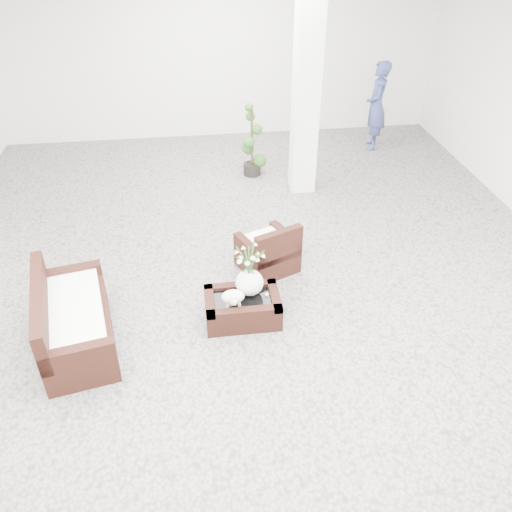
{
  "coord_description": "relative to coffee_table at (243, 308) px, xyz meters",
  "views": [
    {
      "loc": [
        -0.71,
        -5.38,
        4.33
      ],
      "look_at": [
        0.0,
        -0.1,
        0.62
      ],
      "focal_mm": 36.72,
      "sensor_mm": 36.0,
      "label": 1
    }
  ],
  "objects": [
    {
      "name": "topiary",
      "position": [
        0.63,
        3.98,
        0.51
      ],
      "size": [
        0.36,
        0.36,
        1.33
      ],
      "primitive_type": null,
      "color": "#264F19",
      "rests_on": "ground"
    },
    {
      "name": "column",
      "position": [
        1.42,
        3.33,
        1.59
      ],
      "size": [
        0.4,
        0.4,
        3.5
      ],
      "primitive_type": "cube",
      "color": "white",
      "rests_on": "ground"
    },
    {
      "name": "shopper",
      "position": [
        3.23,
        4.91,
        0.71
      ],
      "size": [
        0.59,
        0.73,
        1.73
      ],
      "primitive_type": "imported",
      "rotation": [
        0.0,
        0.0,
        -1.88
      ],
      "color": "navy",
      "rests_on": "ground"
    },
    {
      "name": "armchair",
      "position": [
        0.46,
        1.02,
        0.21
      ],
      "size": [
        0.9,
        0.89,
        0.74
      ],
      "primitive_type": "cube",
      "rotation": [
        0.0,
        0.0,
        3.54
      ],
      "color": "#36170F",
      "rests_on": "ground"
    },
    {
      "name": "ground",
      "position": [
        0.22,
        0.53,
        -0.16
      ],
      "size": [
        11.0,
        11.0,
        0.0
      ],
      "primitive_type": "plane",
      "color": "gray",
      "rests_on": "ground"
    },
    {
      "name": "coffee_table",
      "position": [
        0.0,
        0.0,
        0.0
      ],
      "size": [
        0.9,
        0.6,
        0.31
      ],
      "primitive_type": "cube",
      "color": "#36170F",
      "rests_on": "ground"
    },
    {
      "name": "sheep_figurine",
      "position": [
        -0.12,
        -0.1,
        0.26
      ],
      "size": [
        0.28,
        0.23,
        0.21
      ],
      "primitive_type": "ellipsoid",
      "color": "white",
      "rests_on": "coffee_table"
    },
    {
      "name": "planter_narcissus",
      "position": [
        0.1,
        0.1,
        0.56
      ],
      "size": [
        0.44,
        0.44,
        0.8
      ],
      "primitive_type": null,
      "color": "white",
      "rests_on": "coffee_table"
    },
    {
      "name": "tealight",
      "position": [
        0.3,
        0.02,
        0.17
      ],
      "size": [
        0.04,
        0.04,
        0.03
      ],
      "primitive_type": "cylinder",
      "color": "white",
      "rests_on": "coffee_table"
    },
    {
      "name": "loveseat",
      "position": [
        -1.93,
        -0.15,
        0.26
      ],
      "size": [
        1.05,
        1.69,
        0.84
      ],
      "primitive_type": "cube",
      "rotation": [
        0.0,
        0.0,
        1.77
      ],
      "color": "#36170F",
      "rests_on": "ground"
    }
  ]
}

